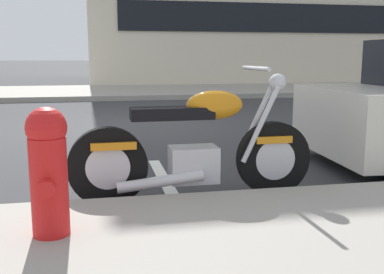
% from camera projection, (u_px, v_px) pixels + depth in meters
% --- Properties ---
extents(ground_plane, '(260.00, 260.00, 0.00)m').
position_uv_depth(ground_plane, '(134.00, 125.00, 8.20)').
color(ground_plane, '#333335').
extents(parking_stall_stripe, '(0.12, 2.20, 0.01)m').
position_uv_depth(parking_stall_stripe, '(168.00, 186.00, 4.34)').
color(parking_stall_stripe, silver).
rests_on(parking_stall_stripe, ground).
extents(parked_motorcycle, '(2.07, 0.62, 1.12)m').
position_uv_depth(parked_motorcycle, '(196.00, 150.00, 3.88)').
color(parked_motorcycle, black).
rests_on(parked_motorcycle, ground).
extents(fire_hydrant, '(0.24, 0.36, 0.77)m').
position_uv_depth(fire_hydrant, '(48.00, 168.00, 2.74)').
color(fire_hydrant, red).
rests_on(fire_hydrant, sidewalk_near_curb).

